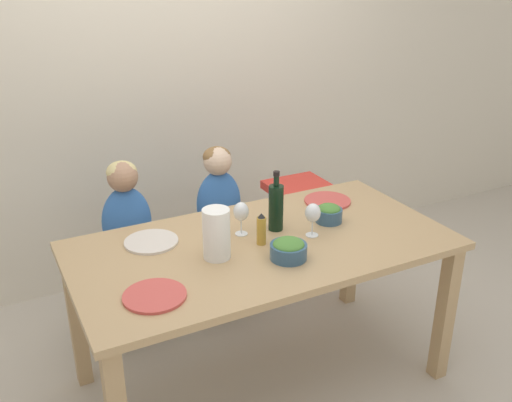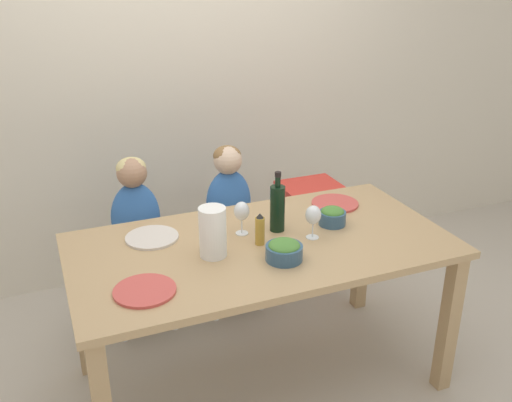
{
  "view_description": "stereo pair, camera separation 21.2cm",
  "coord_description": "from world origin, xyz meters",
  "px_view_note": "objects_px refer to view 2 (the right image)",
  "views": [
    {
      "loc": [
        -1.09,
        -2.05,
        1.97
      ],
      "look_at": [
        0.0,
        0.07,
        0.95
      ],
      "focal_mm": 40.0,
      "sensor_mm": 36.0,
      "label": 1
    },
    {
      "loc": [
        -0.9,
        -2.14,
        1.97
      ],
      "look_at": [
        0.0,
        0.07,
        0.95
      ],
      "focal_mm": 40.0,
      "sensor_mm": 36.0,
      "label": 2
    }
  ],
  "objects_px": {
    "chair_far_center": "(230,245)",
    "person_child_center": "(228,191)",
    "chair_far_left": "(140,261)",
    "wine_glass_near": "(313,216)",
    "wine_glass_far": "(242,212)",
    "wine_bottle": "(277,207)",
    "dinner_plate_front_left": "(145,291)",
    "dinner_plate_back_right": "(335,203)",
    "person_child_left": "(135,205)",
    "dinner_plate_back_left": "(152,237)",
    "salad_bowl_large": "(284,250)",
    "chair_right_highchair": "(311,208)",
    "paper_towel_roll": "(213,232)",
    "salad_bowl_small": "(332,216)"
  },
  "relations": [
    {
      "from": "chair_far_left",
      "to": "dinner_plate_front_left",
      "type": "distance_m",
      "value": 1.01
    },
    {
      "from": "wine_bottle",
      "to": "paper_towel_roll",
      "type": "xyz_separation_m",
      "value": [
        -0.36,
        -0.13,
        -0.01
      ]
    },
    {
      "from": "chair_far_left",
      "to": "person_child_center",
      "type": "xyz_separation_m",
      "value": [
        0.54,
        0.0,
        0.35
      ]
    },
    {
      "from": "paper_towel_roll",
      "to": "wine_glass_near",
      "type": "xyz_separation_m",
      "value": [
        0.48,
        -0.01,
        -0.0
      ]
    },
    {
      "from": "chair_right_highchair",
      "to": "dinner_plate_back_right",
      "type": "distance_m",
      "value": 0.52
    },
    {
      "from": "chair_far_center",
      "to": "salad_bowl_small",
      "type": "distance_m",
      "value": 0.84
    },
    {
      "from": "chair_far_center",
      "to": "dinner_plate_back_left",
      "type": "xyz_separation_m",
      "value": [
        -0.55,
        -0.49,
        0.38
      ]
    },
    {
      "from": "chair_far_left",
      "to": "chair_right_highchair",
      "type": "relative_size",
      "value": 0.68
    },
    {
      "from": "paper_towel_roll",
      "to": "dinner_plate_front_left",
      "type": "xyz_separation_m",
      "value": [
        -0.34,
        -0.18,
        -0.11
      ]
    },
    {
      "from": "wine_bottle",
      "to": "dinner_plate_back_left",
      "type": "relative_size",
      "value": 1.2
    },
    {
      "from": "chair_far_left",
      "to": "wine_bottle",
      "type": "relative_size",
      "value": 1.61
    },
    {
      "from": "chair_right_highchair",
      "to": "wine_glass_far",
      "type": "height_order",
      "value": "wine_glass_far"
    },
    {
      "from": "chair_far_center",
      "to": "chair_far_left",
      "type": "bearing_deg",
      "value": 180.0
    },
    {
      "from": "chair_far_center",
      "to": "paper_towel_roll",
      "type": "xyz_separation_m",
      "value": [
        -0.34,
        -0.75,
        0.49
      ]
    },
    {
      "from": "chair_far_left",
      "to": "wine_glass_near",
      "type": "distance_m",
      "value": 1.13
    },
    {
      "from": "chair_far_left",
      "to": "person_child_left",
      "type": "bearing_deg",
      "value": 90.0
    },
    {
      "from": "dinner_plate_back_left",
      "to": "paper_towel_roll",
      "type": "bearing_deg",
      "value": -50.84
    },
    {
      "from": "wine_glass_near",
      "to": "dinner_plate_back_right",
      "type": "xyz_separation_m",
      "value": [
        0.29,
        0.3,
        -0.11
      ]
    },
    {
      "from": "paper_towel_roll",
      "to": "chair_far_left",
      "type": "bearing_deg",
      "value": 105.07
    },
    {
      "from": "dinner_plate_back_left",
      "to": "wine_glass_near",
      "type": "bearing_deg",
      "value": -21.44
    },
    {
      "from": "salad_bowl_small",
      "to": "dinner_plate_back_left",
      "type": "xyz_separation_m",
      "value": [
        -0.85,
        0.18,
        -0.04
      ]
    },
    {
      "from": "wine_bottle",
      "to": "salad_bowl_small",
      "type": "bearing_deg",
      "value": -9.13
    },
    {
      "from": "person_child_left",
      "to": "wine_bottle",
      "type": "height_order",
      "value": "wine_bottle"
    },
    {
      "from": "chair_right_highchair",
      "to": "wine_glass_far",
      "type": "xyz_separation_m",
      "value": [
        -0.68,
        -0.59,
        0.34
      ]
    },
    {
      "from": "chair_far_center",
      "to": "wine_glass_near",
      "type": "relative_size",
      "value": 2.93
    },
    {
      "from": "chair_right_highchair",
      "to": "wine_glass_near",
      "type": "xyz_separation_m",
      "value": [
        -0.39,
        -0.76,
        0.34
      ]
    },
    {
      "from": "salad_bowl_large",
      "to": "wine_bottle",
      "type": "bearing_deg",
      "value": 71.71
    },
    {
      "from": "paper_towel_roll",
      "to": "dinner_plate_back_left",
      "type": "distance_m",
      "value": 0.35
    },
    {
      "from": "person_child_left",
      "to": "dinner_plate_front_left",
      "type": "height_order",
      "value": "person_child_left"
    },
    {
      "from": "person_child_center",
      "to": "wine_glass_near",
      "type": "distance_m",
      "value": 0.79
    },
    {
      "from": "person_child_left",
      "to": "salad_bowl_large",
      "type": "height_order",
      "value": "person_child_left"
    },
    {
      "from": "dinner_plate_front_left",
      "to": "chair_far_center",
      "type": "bearing_deg",
      "value": 53.97
    },
    {
      "from": "wine_bottle",
      "to": "chair_right_highchair",
      "type": "bearing_deg",
      "value": 50.63
    },
    {
      "from": "person_child_left",
      "to": "salad_bowl_small",
      "type": "bearing_deg",
      "value": -38.49
    },
    {
      "from": "chair_far_left",
      "to": "wine_glass_near",
      "type": "xyz_separation_m",
      "value": [
        0.68,
        -0.76,
        0.49
      ]
    },
    {
      "from": "salad_bowl_small",
      "to": "salad_bowl_large",
      "type": "bearing_deg",
      "value": -147.43
    },
    {
      "from": "salad_bowl_large",
      "to": "dinner_plate_front_left",
      "type": "bearing_deg",
      "value": -177.06
    },
    {
      "from": "wine_bottle",
      "to": "dinner_plate_back_right",
      "type": "bearing_deg",
      "value": 21.92
    },
    {
      "from": "salad_bowl_small",
      "to": "dinner_plate_back_left",
      "type": "relative_size",
      "value": 0.54
    },
    {
      "from": "person_child_left",
      "to": "dinner_plate_back_right",
      "type": "relative_size",
      "value": 2.18
    },
    {
      "from": "wine_glass_near",
      "to": "wine_glass_far",
      "type": "height_order",
      "value": "same"
    },
    {
      "from": "person_child_center",
      "to": "wine_bottle",
      "type": "bearing_deg",
      "value": -87.53
    },
    {
      "from": "wine_bottle",
      "to": "person_child_left",
      "type": "bearing_deg",
      "value": 132.18
    },
    {
      "from": "chair_right_highchair",
      "to": "paper_towel_roll",
      "type": "relative_size",
      "value": 3.09
    },
    {
      "from": "salad_bowl_small",
      "to": "dinner_plate_back_left",
      "type": "distance_m",
      "value": 0.87
    },
    {
      "from": "wine_glass_near",
      "to": "salad_bowl_small",
      "type": "relative_size",
      "value": 1.22
    },
    {
      "from": "chair_far_center",
      "to": "person_child_center",
      "type": "relative_size",
      "value": 0.88
    },
    {
      "from": "chair_far_center",
      "to": "dinner_plate_front_left",
      "type": "height_order",
      "value": "dinner_plate_front_left"
    },
    {
      "from": "chair_right_highchair",
      "to": "wine_glass_far",
      "type": "relative_size",
      "value": 4.32
    },
    {
      "from": "chair_far_center",
      "to": "salad_bowl_large",
      "type": "xyz_separation_m",
      "value": [
        -0.06,
        -0.9,
        0.42
      ]
    }
  ]
}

